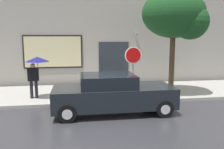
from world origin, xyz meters
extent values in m
plane|color=#333338|center=(0.00, 0.00, 0.00)|extent=(60.00, 60.00, 0.00)
cube|color=#A3A099|center=(0.00, 3.00, 0.07)|extent=(20.00, 4.00, 0.15)
cube|color=#9E998E|center=(0.00, 5.50, 3.50)|extent=(20.00, 0.40, 7.00)
cube|color=black|center=(-1.73, 5.27, 2.05)|extent=(3.33, 0.06, 1.89)
cube|color=beige|center=(-1.73, 5.24, 2.05)|extent=(3.17, 0.03, 1.73)
cube|color=#262B33|center=(1.80, 5.28, 1.70)|extent=(1.80, 0.04, 1.80)
cone|color=#99999E|center=(3.20, 5.15, 3.10)|extent=(0.22, 0.24, 0.24)
cube|color=black|center=(0.92, 0.00, 0.64)|extent=(4.57, 1.85, 0.76)
cube|color=black|center=(0.70, 0.00, 1.26)|extent=(2.06, 1.62, 0.47)
cylinder|color=black|center=(2.66, 0.85, 0.32)|extent=(0.64, 0.22, 0.64)
cylinder|color=silver|center=(2.66, 0.85, 0.32)|extent=(0.35, 0.24, 0.35)
cylinder|color=black|center=(2.66, -0.85, 0.32)|extent=(0.64, 0.22, 0.64)
cylinder|color=silver|center=(2.66, -0.85, 0.32)|extent=(0.35, 0.24, 0.35)
cylinder|color=black|center=(-0.81, 0.85, 0.32)|extent=(0.64, 0.22, 0.64)
cylinder|color=silver|center=(-0.81, 0.85, 0.32)|extent=(0.35, 0.24, 0.35)
cylinder|color=black|center=(-0.81, -0.85, 0.32)|extent=(0.64, 0.22, 0.64)
cylinder|color=silver|center=(-0.81, -0.85, 0.32)|extent=(0.35, 0.24, 0.35)
cylinder|color=yellow|center=(-0.24, 1.52, 0.47)|extent=(0.22, 0.22, 0.63)
sphere|color=gold|center=(-0.24, 1.52, 0.78)|extent=(0.23, 0.23, 0.23)
cylinder|color=gold|center=(-0.24, 1.36, 0.50)|extent=(0.09, 0.12, 0.09)
cylinder|color=gold|center=(-0.24, 1.68, 0.50)|extent=(0.09, 0.12, 0.09)
cylinder|color=yellow|center=(-0.24, 1.52, 0.18)|extent=(0.30, 0.30, 0.06)
cylinder|color=black|center=(-2.47, 2.13, 0.55)|extent=(0.14, 0.14, 0.80)
cylinder|color=black|center=(-2.26, 2.13, 0.55)|extent=(0.14, 0.14, 0.80)
cube|color=black|center=(-2.37, 2.13, 1.24)|extent=(0.47, 0.22, 0.57)
sphere|color=tan|center=(-2.37, 2.13, 1.63)|extent=(0.22, 0.22, 0.22)
cylinder|color=#4C4C51|center=(-2.15, 2.13, 1.49)|extent=(0.02, 0.02, 0.90)
cone|color=navy|center=(-2.15, 2.13, 1.92)|extent=(1.03, 1.03, 0.22)
cylinder|color=#4C3823|center=(4.12, 2.07, 1.65)|extent=(0.26, 0.26, 2.99)
ellipsoid|color=#19471E|center=(4.12, 2.07, 3.97)|extent=(3.01, 2.56, 2.26)
sphere|color=#19471E|center=(4.80, 1.69, 3.59)|extent=(1.66, 1.66, 1.66)
cylinder|color=gray|center=(2.01, 1.36, 1.30)|extent=(0.07, 0.07, 2.30)
cylinder|color=white|center=(2.01, 1.32, 2.10)|extent=(0.76, 0.02, 0.76)
cylinder|color=red|center=(2.01, 1.30, 2.10)|extent=(0.66, 0.02, 0.66)
camera|label=1|loc=(-0.52, -8.78, 2.92)|focal=38.19mm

